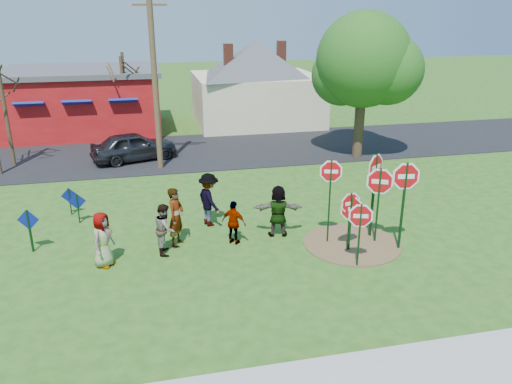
{
  "coord_description": "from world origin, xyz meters",
  "views": [
    {
      "loc": [
        -1.88,
        -14.87,
        7.34
      ],
      "look_at": [
        1.65,
        0.83,
        1.41
      ],
      "focal_mm": 35.0,
      "sensor_mm": 36.0,
      "label": 1
    }
  ],
  "objects_px": {
    "stop_sign_d": "(375,175)",
    "utility_pole": "(154,75)",
    "stop_sign_a": "(360,221)",
    "person_a": "(103,240)",
    "stop_sign_b": "(331,180)",
    "stop_sign_c": "(405,186)",
    "suv": "(134,146)",
    "leafy_tree": "(366,65)",
    "person_b": "(176,217)"
  },
  "relations": [
    {
      "from": "suv",
      "to": "utility_pole",
      "type": "relative_size",
      "value": 0.5
    },
    {
      "from": "leafy_tree",
      "to": "stop_sign_c",
      "type": "bearing_deg",
      "value": -106.88
    },
    {
      "from": "stop_sign_d",
      "to": "leafy_tree",
      "type": "relative_size",
      "value": 0.42
    },
    {
      "from": "suv",
      "to": "person_b",
      "type": "bearing_deg",
      "value": 170.16
    },
    {
      "from": "suv",
      "to": "utility_pole",
      "type": "distance_m",
      "value": 4.23
    },
    {
      "from": "stop_sign_d",
      "to": "utility_pole",
      "type": "xyz_separation_m",
      "value": [
        -6.66,
        9.41,
        2.27
      ]
    },
    {
      "from": "stop_sign_a",
      "to": "leafy_tree",
      "type": "distance_m",
      "value": 12.52
    },
    {
      "from": "stop_sign_c",
      "to": "suv",
      "type": "bearing_deg",
      "value": 133.33
    },
    {
      "from": "stop_sign_c",
      "to": "stop_sign_a",
      "type": "bearing_deg",
      "value": -147.26
    },
    {
      "from": "stop_sign_d",
      "to": "utility_pole",
      "type": "height_order",
      "value": "utility_pole"
    },
    {
      "from": "stop_sign_a",
      "to": "person_a",
      "type": "height_order",
      "value": "stop_sign_a"
    },
    {
      "from": "stop_sign_b",
      "to": "stop_sign_d",
      "type": "xyz_separation_m",
      "value": [
        1.58,
        0.1,
        0.04
      ]
    },
    {
      "from": "stop_sign_a",
      "to": "stop_sign_d",
      "type": "height_order",
      "value": "stop_sign_d"
    },
    {
      "from": "stop_sign_c",
      "to": "person_b",
      "type": "xyz_separation_m",
      "value": [
        -6.99,
        1.89,
        -1.17
      ]
    },
    {
      "from": "person_b",
      "to": "leafy_tree",
      "type": "relative_size",
      "value": 0.27
    },
    {
      "from": "person_b",
      "to": "suv",
      "type": "height_order",
      "value": "person_b"
    },
    {
      "from": "person_a",
      "to": "stop_sign_a",
      "type": "bearing_deg",
      "value": -72.84
    },
    {
      "from": "stop_sign_b",
      "to": "stop_sign_d",
      "type": "height_order",
      "value": "stop_sign_d"
    },
    {
      "from": "suv",
      "to": "leafy_tree",
      "type": "distance_m",
      "value": 12.29
    },
    {
      "from": "utility_pole",
      "to": "suv",
      "type": "bearing_deg",
      "value": 127.37
    },
    {
      "from": "stop_sign_a",
      "to": "stop_sign_d",
      "type": "relative_size",
      "value": 0.7
    },
    {
      "from": "stop_sign_d",
      "to": "person_a",
      "type": "distance_m",
      "value": 8.84
    },
    {
      "from": "stop_sign_c",
      "to": "utility_pole",
      "type": "relative_size",
      "value": 0.36
    },
    {
      "from": "stop_sign_a",
      "to": "leafy_tree",
      "type": "height_order",
      "value": "leafy_tree"
    },
    {
      "from": "person_b",
      "to": "stop_sign_d",
      "type": "bearing_deg",
      "value": -67.27
    },
    {
      "from": "stop_sign_a",
      "to": "stop_sign_b",
      "type": "relative_size",
      "value": 0.72
    },
    {
      "from": "stop_sign_d",
      "to": "utility_pole",
      "type": "distance_m",
      "value": 11.75
    },
    {
      "from": "suv",
      "to": "leafy_tree",
      "type": "xyz_separation_m",
      "value": [
        11.5,
        -1.83,
        3.95
      ]
    },
    {
      "from": "person_a",
      "to": "utility_pole",
      "type": "relative_size",
      "value": 0.2
    },
    {
      "from": "person_b",
      "to": "stop_sign_a",
      "type": "bearing_deg",
      "value": -87.51
    },
    {
      "from": "stop_sign_a",
      "to": "stop_sign_d",
      "type": "xyz_separation_m",
      "value": [
        1.28,
        1.88,
        0.75
      ]
    },
    {
      "from": "stop_sign_d",
      "to": "suv",
      "type": "bearing_deg",
      "value": 90.83
    },
    {
      "from": "stop_sign_b",
      "to": "stop_sign_c",
      "type": "height_order",
      "value": "stop_sign_c"
    },
    {
      "from": "stop_sign_c",
      "to": "suv",
      "type": "height_order",
      "value": "stop_sign_c"
    },
    {
      "from": "stop_sign_d",
      "to": "suv",
      "type": "distance_m",
      "value": 13.61
    },
    {
      "from": "stop_sign_a",
      "to": "person_b",
      "type": "bearing_deg",
      "value": 169.86
    },
    {
      "from": "stop_sign_b",
      "to": "suv",
      "type": "xyz_separation_m",
      "value": [
        -6.3,
        11.11,
        -1.41
      ]
    },
    {
      "from": "stop_sign_a",
      "to": "stop_sign_c",
      "type": "distance_m",
      "value": 2.08
    },
    {
      "from": "stop_sign_c",
      "to": "utility_pole",
      "type": "bearing_deg",
      "value": 132.92
    },
    {
      "from": "stop_sign_d",
      "to": "person_a",
      "type": "xyz_separation_m",
      "value": [
        -8.73,
        -0.17,
        -1.35
      ]
    },
    {
      "from": "person_a",
      "to": "suv",
      "type": "bearing_deg",
      "value": 25.74
    },
    {
      "from": "stop_sign_b",
      "to": "person_a",
      "type": "bearing_deg",
      "value": -162.76
    },
    {
      "from": "stop_sign_a",
      "to": "suv",
      "type": "height_order",
      "value": "stop_sign_a"
    },
    {
      "from": "person_a",
      "to": "leafy_tree",
      "type": "distance_m",
      "value": 15.96
    },
    {
      "from": "person_b",
      "to": "utility_pole",
      "type": "relative_size",
      "value": 0.23
    },
    {
      "from": "stop_sign_c",
      "to": "suv",
      "type": "xyz_separation_m",
      "value": [
        -8.39,
        12.08,
        -1.39
      ]
    },
    {
      "from": "stop_sign_d",
      "to": "person_a",
      "type": "height_order",
      "value": "stop_sign_d"
    },
    {
      "from": "suv",
      "to": "stop_sign_b",
      "type": "bearing_deg",
      "value": -168.07
    },
    {
      "from": "person_b",
      "to": "utility_pole",
      "type": "bearing_deg",
      "value": 31.09
    },
    {
      "from": "stop_sign_d",
      "to": "suv",
      "type": "height_order",
      "value": "stop_sign_d"
    }
  ]
}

